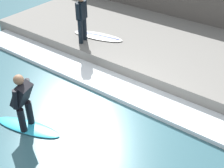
# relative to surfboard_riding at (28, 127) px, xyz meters

# --- Properties ---
(ground_plane) EXTENTS (28.00, 28.00, 0.00)m
(ground_plane) POSITION_rel_surfboard_riding_xyz_m (1.31, -1.11, -0.03)
(ground_plane) COLOR #335B66
(concrete_ledge) EXTENTS (4.40, 12.90, 0.43)m
(concrete_ledge) POSITION_rel_surfboard_riding_xyz_m (5.39, -1.11, 0.19)
(concrete_ledge) COLOR slate
(concrete_ledge) RESTS_ON ground_plane
(back_wall) EXTENTS (0.50, 13.55, 1.88)m
(back_wall) POSITION_rel_surfboard_riding_xyz_m (7.84, -1.11, 0.91)
(back_wall) COLOR #544F49
(back_wall) RESTS_ON ground_plane
(wave_foam_crest) EXTENTS (1.03, 12.26, 0.12)m
(wave_foam_crest) POSITION_rel_surfboard_riding_xyz_m (2.68, -1.11, 0.03)
(wave_foam_crest) COLOR silver
(wave_foam_crest) RESTS_ON ground_plane
(surfboard_riding) EXTENTS (0.90, 1.81, 0.06)m
(surfboard_riding) POSITION_rel_surfboard_riding_xyz_m (0.00, 0.00, 0.00)
(surfboard_riding) COLOR #2DADD1
(surfboard_riding) RESTS_ON ground_plane
(surfer_riding) EXTENTS (0.56, 0.56, 1.47)m
(surfer_riding) POSITION_rel_surfboard_riding_xyz_m (-0.00, -0.00, 0.84)
(surfer_riding) COLOR black
(surfer_riding) RESTS_ON surfboard_riding
(surfer_waiting_near) EXTENTS (0.53, 0.31, 1.59)m
(surfer_waiting_near) POSITION_rel_surfboard_riding_xyz_m (3.75, 1.47, 1.30)
(surfer_waiting_near) COLOR black
(surfer_waiting_near) RESTS_ON concrete_ledge
(surfboard_waiting_near) EXTENTS (0.91, 1.92, 0.07)m
(surfboard_waiting_near) POSITION_rel_surfboard_riding_xyz_m (4.32, 1.29, 0.43)
(surfboard_waiting_near) COLOR white
(surfboard_waiting_near) RESTS_ON concrete_ledge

